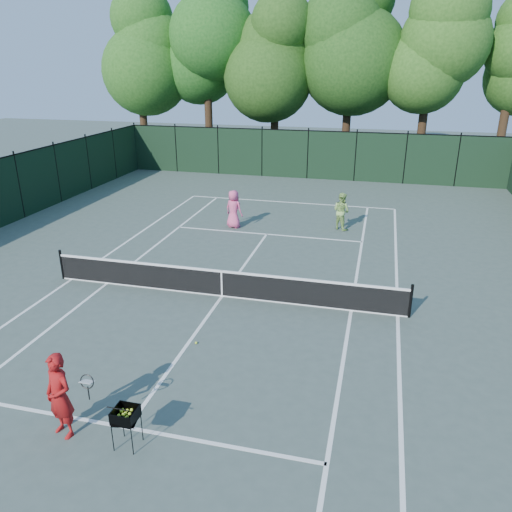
% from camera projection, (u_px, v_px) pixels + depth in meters
% --- Properties ---
extents(ground, '(90.00, 90.00, 0.00)m').
position_uv_depth(ground, '(222.00, 296.00, 16.09)').
color(ground, '#435249').
rests_on(ground, ground).
extents(sideline_doubles_left, '(0.10, 23.77, 0.01)m').
position_uv_depth(sideline_doubles_left, '(72.00, 279.00, 17.33)').
color(sideline_doubles_left, white).
rests_on(sideline_doubles_left, ground).
extents(sideline_doubles_right, '(0.10, 23.77, 0.01)m').
position_uv_depth(sideline_doubles_right, '(398.00, 316.00, 14.84)').
color(sideline_doubles_right, white).
rests_on(sideline_doubles_right, ground).
extents(sideline_singles_left, '(0.10, 23.77, 0.01)m').
position_uv_depth(sideline_singles_left, '(107.00, 283.00, 17.02)').
color(sideline_singles_left, white).
rests_on(sideline_singles_left, ground).
extents(sideline_singles_right, '(0.10, 23.77, 0.01)m').
position_uv_depth(sideline_singles_right, '(351.00, 311.00, 15.15)').
color(sideline_singles_right, white).
rests_on(sideline_singles_right, ground).
extents(baseline_far, '(10.97, 0.10, 0.01)m').
position_uv_depth(baseline_far, '(290.00, 202.00, 26.82)').
color(baseline_far, white).
rests_on(baseline_far, ground).
extents(service_line_near, '(8.23, 0.10, 0.01)m').
position_uv_depth(service_line_near, '(128.00, 428.00, 10.30)').
color(service_line_near, white).
rests_on(service_line_near, ground).
extents(service_line_far, '(8.23, 0.10, 0.01)m').
position_uv_depth(service_line_far, '(267.00, 234.00, 21.87)').
color(service_line_far, white).
rests_on(service_line_far, ground).
extents(center_service_line, '(0.10, 12.80, 0.01)m').
position_uv_depth(center_service_line, '(222.00, 296.00, 16.09)').
color(center_service_line, white).
rests_on(center_service_line, ground).
extents(tennis_net, '(11.69, 0.09, 1.06)m').
position_uv_depth(tennis_net, '(222.00, 283.00, 15.91)').
color(tennis_net, black).
rests_on(tennis_net, ground).
extents(fence_far, '(24.00, 0.05, 3.00)m').
position_uv_depth(fence_far, '(308.00, 155.00, 31.80)').
color(fence_far, black).
rests_on(fence_far, ground).
extents(tree_0, '(6.40, 6.40, 13.14)m').
position_uv_depth(tree_0, '(138.00, 45.00, 35.50)').
color(tree_0, black).
rests_on(tree_0, ground).
extents(tree_1, '(6.80, 6.80, 13.98)m').
position_uv_depth(tree_1, '(206.00, 37.00, 34.62)').
color(tree_1, black).
rests_on(tree_1, ground).
extents(tree_2, '(6.00, 6.00, 12.40)m').
position_uv_depth(tree_2, '(276.00, 51.00, 33.65)').
color(tree_2, black).
rests_on(tree_2, ground).
extents(tree_3, '(7.00, 7.00, 14.45)m').
position_uv_depth(tree_3, '(352.00, 30.00, 32.50)').
color(tree_3, black).
rests_on(tree_3, ground).
extents(tree_4, '(6.20, 6.20, 12.97)m').
position_uv_depth(tree_4, '(432.00, 43.00, 31.05)').
color(tree_4, black).
rests_on(tree_4, ground).
extents(coach, '(1.08, 0.63, 1.83)m').
position_uv_depth(coach, '(59.00, 396.00, 9.82)').
color(coach, '#A21213').
rests_on(coach, ground).
extents(player_pink, '(0.97, 0.79, 1.72)m').
position_uv_depth(player_pink, '(234.00, 209.00, 22.48)').
color(player_pink, '#EA5288').
rests_on(player_pink, ground).
extents(player_green, '(1.04, 0.99, 1.68)m').
position_uv_depth(player_green, '(341.00, 211.00, 22.25)').
color(player_green, '#92BE5F').
rests_on(player_green, ground).
extents(ball_hopper, '(0.52, 0.52, 0.87)m').
position_uv_depth(ball_hopper, '(125.00, 415.00, 9.58)').
color(ball_hopper, black).
rests_on(ball_hopper, ground).
extents(loose_ball_midcourt, '(0.07, 0.07, 0.07)m').
position_uv_depth(loose_ball_midcourt, '(196.00, 343.00, 13.36)').
color(loose_ball_midcourt, '#D2EB30').
rests_on(loose_ball_midcourt, ground).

